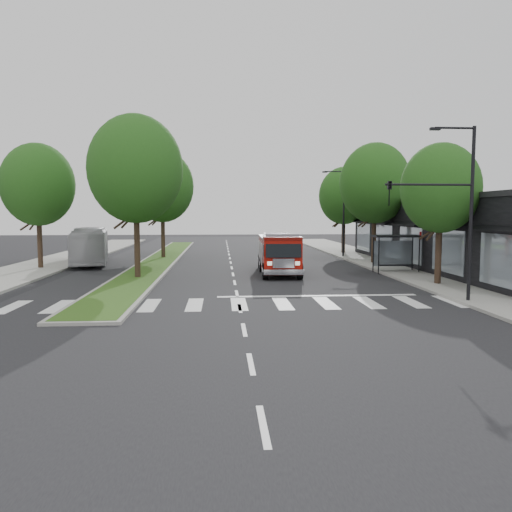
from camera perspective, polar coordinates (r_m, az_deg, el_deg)
The scene contains 16 objects.
ground at distance 25.70m, azimuth -2.21°, elevation -4.32°, with size 140.00×140.00×0.00m, color black.
sidewalk_right at distance 37.99m, azimuth 16.49°, elevation -1.39°, with size 5.00×80.00×0.15m, color gray.
sidewalk_left at distance 38.13m, azimuth -25.08°, elevation -1.63°, with size 5.00×80.00×0.15m, color gray.
median at distance 43.85m, azimuth -10.83°, elevation -0.44°, with size 3.00×50.00×0.15m.
storefront_row at distance 39.62m, azimuth 22.68°, elevation 2.20°, with size 8.00×30.00×5.00m, color black.
bus_shelter at distance 35.65m, azimuth 15.65°, elevation 1.40°, with size 3.20×1.60×2.61m.
tree_right_near at distance 30.02m, azimuth 20.32°, elevation 7.26°, with size 4.40×4.40×8.05m.
tree_right_mid at distance 41.30m, azimuth 13.43°, elevation 8.08°, with size 5.60×5.60×9.72m.
tree_right_far at distance 50.89m, azimuth 10.02°, elevation 6.80°, with size 5.00×5.00×8.73m.
tree_median_near at distance 31.89m, azimuth -13.60°, elevation 9.63°, with size 5.80×5.80×10.16m.
tree_median_far at distance 45.71m, azimuth -10.67°, elevation 7.82°, with size 5.60×5.60×9.72m.
tree_left_mid at distance 39.67m, azimuth -23.68°, elevation 7.47°, with size 5.20×5.20×9.16m.
streetlight_right_near at distance 24.21m, azimuth 21.55°, elevation 5.85°, with size 4.08×0.22×8.00m.
streetlight_right_far at distance 46.70m, azimuth 9.81°, elevation 5.30°, with size 2.11×0.20×8.00m.
fire_engine at distance 34.09m, azimuth 2.57°, elevation 0.26°, with size 2.73×8.20×2.82m.
city_bus at distance 42.64m, azimuth -18.40°, elevation 1.12°, with size 2.48×10.58×2.95m, color #AFAFB3.
Camera 1 is at (-0.80, -25.35, 4.15)m, focal length 35.00 mm.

